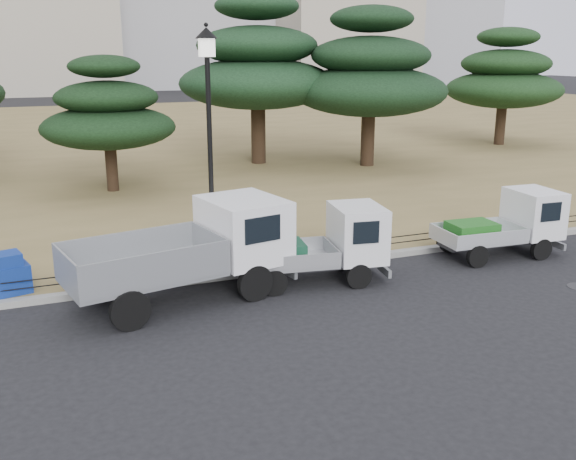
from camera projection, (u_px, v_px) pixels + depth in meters
name	position (u px, v px, depth m)	size (l,w,h in m)	color
ground	(320.00, 307.00, 14.62)	(220.00, 220.00, 0.00)	black
lawn	(128.00, 139.00, 42.00)	(120.00, 56.00, 0.15)	olive
curb	(280.00, 269.00, 16.93)	(120.00, 0.25, 0.16)	gray
truck_large	(192.00, 248.00, 14.84)	(5.40, 2.98, 2.23)	black
truck_kei_front	(323.00, 245.00, 16.02)	(3.78, 2.02, 1.90)	black
truck_kei_rear	(507.00, 224.00, 18.08)	(3.58, 1.69, 1.83)	black
street_lamp	(209.00, 111.00, 15.47)	(0.54, 0.54, 6.02)	black
pipe_fence	(278.00, 254.00, 16.96)	(38.00, 0.04, 0.40)	black
pine_center_left	(108.00, 114.00, 25.22)	(5.26, 5.26, 5.34)	black
pine_center_right	(258.00, 67.00, 31.19)	(7.70, 7.70, 8.17)	black
pine_east_near	(370.00, 75.00, 30.61)	(7.47, 7.47, 7.55)	black
pine_east_far	(505.00, 78.00, 37.83)	(6.78, 6.78, 6.81)	black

